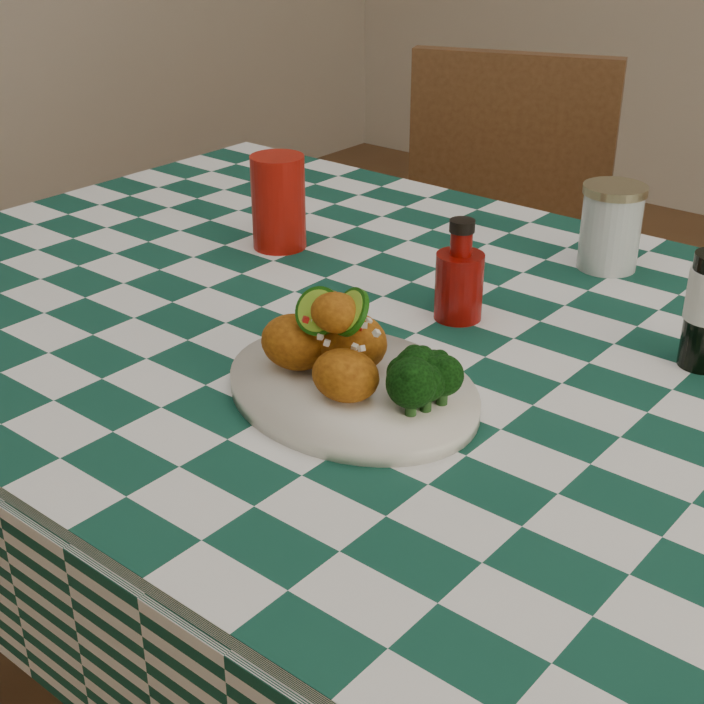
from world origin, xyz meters
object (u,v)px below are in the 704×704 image
Objects in this scene: dining_table at (408,580)px; ketchup_bottle at (460,270)px; red_tumbler at (278,202)px; plate at (352,389)px; mason_jar at (611,227)px; fried_chicken_pile at (342,337)px; wooden_chair_left at (484,303)px.

ketchup_bottle is at bearing 79.15° from dining_table.
ketchup_bottle is at bearing -6.84° from red_tumbler.
plate is 0.53m from mason_jar.
mason_jar is at bearing 84.03° from fried_chicken_pile.
wooden_chair_left is (-0.35, 0.73, 0.09)m from dining_table.
red_tumbler is (-0.37, 0.29, 0.00)m from fried_chicken_pile.
plate is 2.34× the size of ketchup_bottle.
red_tumbler is at bearing -110.58° from wooden_chair_left.
ketchup_bottle is 0.14× the size of wooden_chair_left.
red_tumbler is 0.15× the size of wooden_chair_left.
dining_table is at bearing -85.66° from wooden_chair_left.
wooden_chair_left reaches higher than ketchup_bottle.
ketchup_bottle is (-0.01, 0.25, -0.00)m from fried_chicken_pile.
red_tumbler reaches higher than ketchup_bottle.
plate is 1.03m from wooden_chair_left.
wooden_chair_left reaches higher than plate.
ketchup_bottle is 0.29m from mason_jar.
fried_chicken_pile is 0.16× the size of wooden_chair_left.
mason_jar is at bearing -62.27° from wooden_chair_left.
mason_jar is 0.68m from wooden_chair_left.
dining_table is 0.49m from fried_chicken_pile.
fried_chicken_pile is 0.25m from ketchup_bottle.
ketchup_bottle is at bearing -103.63° from mason_jar.
plate is 0.25m from ketchup_bottle.
wooden_chair_left is at bearing 118.70° from ketchup_bottle.
wooden_chair_left is at bearing 113.18° from plate.
plate reaches higher than dining_table.
dining_table is 0.44m from plate.
mason_jar is at bearing 76.94° from dining_table.
plate is at bearing -37.15° from red_tumbler.
fried_chicken_pile reaches higher than dining_table.
red_tumbler is 0.49m from mason_jar.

